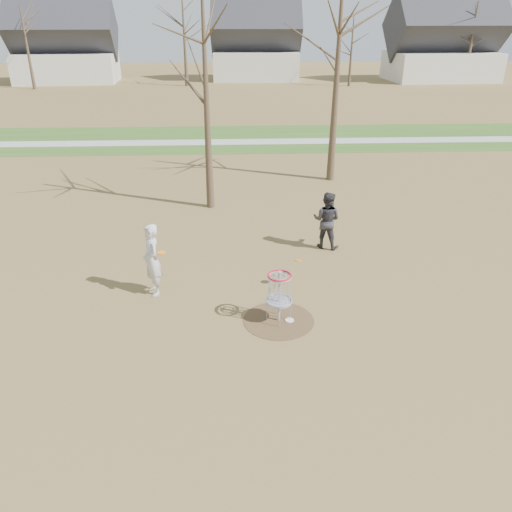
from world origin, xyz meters
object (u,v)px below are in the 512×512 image
(player_standing, at_px, (152,260))
(disc_golf_basket, at_px, (279,289))
(player_throwing, at_px, (327,220))
(disc_grounded, at_px, (290,320))

(player_standing, relative_size, disc_golf_basket, 1.50)
(disc_golf_basket, bearing_deg, player_standing, 154.70)
(player_throwing, relative_size, disc_grounded, 8.63)
(disc_grounded, distance_m, disc_golf_basket, 0.94)
(disc_grounded, relative_size, disc_golf_basket, 0.16)
(player_standing, bearing_deg, player_throwing, 94.07)
(player_standing, xyz_separation_m, disc_golf_basket, (3.31, -1.56, -0.10))
(disc_golf_basket, bearing_deg, disc_grounded, -7.49)
(player_standing, xyz_separation_m, disc_grounded, (3.58, -1.60, -0.99))
(player_throwing, xyz_separation_m, disc_grounded, (-1.67, -4.44, -0.93))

